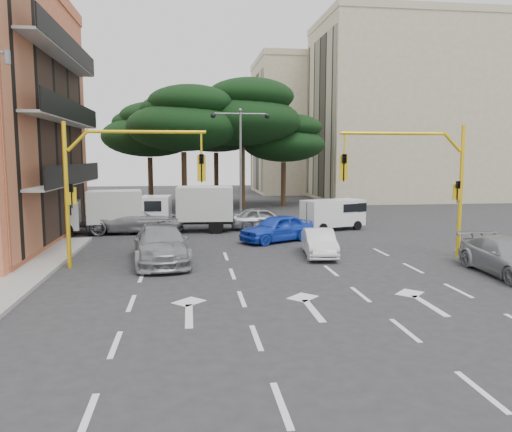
{
  "coord_description": "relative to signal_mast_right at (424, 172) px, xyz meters",
  "views": [
    {
      "loc": [
        -3.65,
        -19.15,
        4.61
      ],
      "look_at": [
        -0.3,
        5.63,
        1.6
      ],
      "focal_mm": 35.0,
      "sensor_mm": 36.0,
      "label": 1
    }
  ],
  "objects": [
    {
      "name": "pine_right",
      "position": [
        -1.75,
        23.96,
        2.33
      ],
      "size": [
        7.49,
        7.49,
        8.37
      ],
      "color": "#382616",
      "rests_on": "ground"
    },
    {
      "name": "car_blue_compact",
      "position": [
        -5.75,
        5.17,
        -3.16
      ],
      "size": [
        4.58,
        3.54,
        1.46
      ],
      "primitive_type": "imported",
      "rotation": [
        0.0,
        0.0,
        -1.08
      ],
      "color": "blue",
      "rests_on": "ground"
    },
    {
      "name": "car_silver_parked",
      "position": [
        1.8,
        -3.59,
        -3.17
      ],
      "size": [
        2.13,
        4.98,
        1.43
      ],
      "primitive_type": "imported",
      "rotation": [
        0.0,
        0.0,
        -0.03
      ],
      "color": "#979A9F",
      "rests_on": "ground"
    },
    {
      "name": "van_white",
      "position": [
        -1.51,
        9.01,
        -2.92
      ],
      "size": [
        4.21,
        2.88,
        1.93
      ],
      "primitive_type": null,
      "rotation": [
        0.0,
        0.0,
        -1.25
      ],
      "color": "white",
      "rests_on": "ground"
    },
    {
      "name": "car_white_hatch",
      "position": [
        -4.5,
        1.03,
        -3.26
      ],
      "size": [
        1.77,
        3.91,
        1.24
      ],
      "primitive_type": "imported",
      "rotation": [
        0.0,
        0.0,
        -0.12
      ],
      "color": "silver",
      "rests_on": "ground"
    },
    {
      "name": "box_truck_a",
      "position": [
        -15.8,
        9.26,
        -2.6
      ],
      "size": [
        5.47,
        2.85,
        2.57
      ],
      "primitive_type": null,
      "rotation": [
        0.0,
        0.0,
        1.7
      ],
      "color": "white",
      "rests_on": "ground"
    },
    {
      "name": "ground",
      "position": [
        -6.8,
        -1.99,
        -3.88
      ],
      "size": [
        120.0,
        120.0,
        0.0
      ],
      "primitive_type": "plane",
      "color": "#28282B",
      "rests_on": "ground"
    },
    {
      "name": "pine_left_near",
      "position": [
        -10.75,
        19.96,
        3.72
      ],
      "size": [
        9.15,
        9.15,
        10.23
      ],
      "color": "#382616",
      "rests_on": "ground"
    },
    {
      "name": "pine_left_far",
      "position": [
        -13.75,
        23.96,
        3.03
      ],
      "size": [
        8.32,
        8.32,
        9.3
      ],
      "color": "#382616",
      "rests_on": "ground"
    },
    {
      "name": "street_lamp_center",
      "position": [
        -6.8,
        14.01,
        1.54
      ],
      "size": [
        4.16,
        0.36,
        7.77
      ],
      "color": "slate",
      "rests_on": "median_strip"
    },
    {
      "name": "car_silver_wagon",
      "position": [
        -11.69,
        0.6,
        -3.07
      ],
      "size": [
        2.87,
        5.83,
        1.63
      ],
      "primitive_type": "imported",
      "rotation": [
        0.0,
        0.0,
        0.11
      ],
      "color": "gray",
      "rests_on": "ground"
    },
    {
      "name": "pine_center",
      "position": [
        -5.75,
        21.96,
        4.41
      ],
      "size": [
        9.98,
        9.98,
        11.16
      ],
      "color": "#382616",
      "rests_on": "ground"
    },
    {
      "name": "signal_mast_left",
      "position": [
        -13.61,
        0.0,
        0.0
      ],
      "size": [
        5.79,
        0.37,
        6.0
      ],
      "color": "yellow",
      "rests_on": "ground"
    },
    {
      "name": "car_silver_cross_a",
      "position": [
        -13.59,
        9.51,
        -3.06
      ],
      "size": [
        5.97,
        2.85,
        1.64
      ],
      "primitive_type": "imported",
      "rotation": [
        0.0,
        0.0,
        1.55
      ],
      "color": "#95969C",
      "rests_on": "ground"
    },
    {
      "name": "apartment_beige_far",
      "position": [
        6.15,
        42.01,
        4.47
      ],
      "size": [
        16.2,
        12.15,
        16.7
      ],
      "color": "tan",
      "rests_on": "ground"
    },
    {
      "name": "pine_back",
      "position": [
        -7.75,
        26.96,
        3.72
      ],
      "size": [
        9.15,
        9.15,
        10.23
      ],
      "color": "#382616",
      "rests_on": "ground"
    },
    {
      "name": "apartment_beige_near",
      "position": [
        13.15,
        30.01,
        5.47
      ],
      "size": [
        20.2,
        12.15,
        18.7
      ],
      "color": "tan",
      "rests_on": "ground"
    },
    {
      "name": "car_silver_cross_b",
      "position": [
        -5.8,
        9.74,
        -3.18
      ],
      "size": [
        4.14,
        1.69,
        1.41
      ],
      "primitive_type": "imported",
      "rotation": [
        0.0,
        0.0,
        1.57
      ],
      "color": "#94979B",
      "rests_on": "ground"
    },
    {
      "name": "signal_mast_right",
      "position": [
        0.0,
        0.0,
        0.0
      ],
      "size": [
        5.79,
        0.37,
        6.0
      ],
      "color": "yellow",
      "rests_on": "ground"
    },
    {
      "name": "median_strip",
      "position": [
        -6.8,
        14.01,
        -3.81
      ],
      "size": [
        1.4,
        6.0,
        0.15
      ],
      "primitive_type": "cube",
      "color": "gray",
      "rests_on": "ground"
    },
    {
      "name": "box_truck_b",
      "position": [
        -10.49,
        9.51,
        -2.5
      ],
      "size": [
        5.74,
        2.69,
        2.76
      ],
      "primitive_type": null,
      "rotation": [
        0.0,
        0.0,
        1.51
      ],
      "color": "white",
      "rests_on": "ground"
    }
  ]
}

